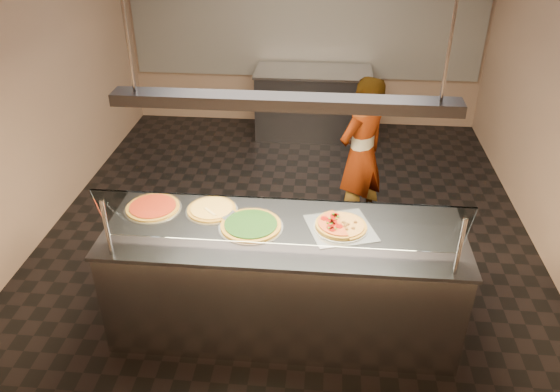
# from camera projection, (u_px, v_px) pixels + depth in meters

# --- Properties ---
(ground) EXTENTS (5.00, 6.00, 0.02)m
(ground) POSITION_uv_depth(u_px,v_px,m) (288.00, 233.00, 5.71)
(ground) COLOR black
(ground) RESTS_ON ground
(wall_back) EXTENTS (5.00, 0.02, 3.00)m
(wall_back) POSITION_uv_depth(u_px,v_px,m) (306.00, 20.00, 7.52)
(wall_back) COLOR #967860
(wall_back) RESTS_ON ground
(wall_front) EXTENTS (5.00, 0.02, 3.00)m
(wall_front) POSITION_uv_depth(u_px,v_px,m) (235.00, 339.00, 2.36)
(wall_front) COLOR #967860
(wall_front) RESTS_ON ground
(wall_left) EXTENTS (0.02, 6.00, 3.00)m
(wall_left) POSITION_uv_depth(u_px,v_px,m) (24.00, 87.00, 5.14)
(wall_left) COLOR #967860
(wall_left) RESTS_ON ground
(tile_band) EXTENTS (4.90, 0.02, 1.20)m
(tile_band) POSITION_uv_depth(u_px,v_px,m) (306.00, 35.00, 7.60)
(tile_band) COLOR silver
(tile_band) RESTS_ON wall_back
(serving_counter) EXTENTS (2.71, 0.94, 0.93)m
(serving_counter) POSITION_uv_depth(u_px,v_px,m) (284.00, 279.00, 4.33)
(serving_counter) COLOR #B7B7BC
(serving_counter) RESTS_ON ground
(sneeze_guard) EXTENTS (2.47, 0.18, 0.54)m
(sneeze_guard) POSITION_uv_depth(u_px,v_px,m) (280.00, 223.00, 3.64)
(sneeze_guard) COLOR #B7B7BC
(sneeze_guard) RESTS_ON serving_counter
(perforated_tray) EXTENTS (0.59, 0.59, 0.01)m
(perforated_tray) POSITION_uv_depth(u_px,v_px,m) (341.00, 227.00, 4.12)
(perforated_tray) COLOR silver
(perforated_tray) RESTS_ON serving_counter
(half_pizza_pepperoni) EXTENTS (0.30, 0.42, 0.05)m
(half_pizza_pepperoni) POSITION_uv_depth(u_px,v_px,m) (329.00, 223.00, 4.11)
(half_pizza_pepperoni) COLOR brown
(half_pizza_pepperoni) RESTS_ON perforated_tray
(half_pizza_sausage) EXTENTS (0.30, 0.42, 0.04)m
(half_pizza_sausage) POSITION_uv_depth(u_px,v_px,m) (353.00, 226.00, 4.10)
(half_pizza_sausage) COLOR brown
(half_pizza_sausage) RESTS_ON perforated_tray
(pizza_spinach) EXTENTS (0.49, 0.49, 0.03)m
(pizza_spinach) POSITION_uv_depth(u_px,v_px,m) (251.00, 225.00, 4.13)
(pizza_spinach) COLOR silver
(pizza_spinach) RESTS_ON serving_counter
(pizza_cheese) EXTENTS (0.41, 0.41, 0.03)m
(pizza_cheese) POSITION_uv_depth(u_px,v_px,m) (212.00, 209.00, 4.33)
(pizza_cheese) COLOR silver
(pizza_cheese) RESTS_ON serving_counter
(pizza_tomato) EXTENTS (0.45, 0.45, 0.03)m
(pizza_tomato) POSITION_uv_depth(u_px,v_px,m) (153.00, 207.00, 4.35)
(pizza_tomato) COLOR silver
(pizza_tomato) RESTS_ON serving_counter
(pizza_spatula) EXTENTS (0.28, 0.17, 0.02)m
(pizza_spatula) POSITION_uv_depth(u_px,v_px,m) (218.00, 213.00, 4.25)
(pizza_spatula) COLOR #B7B7BC
(pizza_spatula) RESTS_ON pizza_spinach
(prep_table) EXTENTS (1.59, 0.74, 0.93)m
(prep_table) POSITION_uv_depth(u_px,v_px,m) (313.00, 103.00, 7.64)
(prep_table) COLOR #3E3E43
(prep_table) RESTS_ON ground
(worker) EXTENTS (0.69, 0.69, 1.62)m
(worker) POSITION_uv_depth(u_px,v_px,m) (361.00, 155.00, 5.45)
(worker) COLOR #26242B
(worker) RESTS_ON ground
(heat_lamp_housing) EXTENTS (2.30, 0.18, 0.08)m
(heat_lamp_housing) POSITION_uv_depth(u_px,v_px,m) (284.00, 102.00, 3.57)
(heat_lamp_housing) COLOR #3E3E43
(heat_lamp_housing) RESTS_ON ceiling
(lamp_rod_left) EXTENTS (0.02, 0.02, 1.01)m
(lamp_rod_left) POSITION_uv_depth(u_px,v_px,m) (124.00, 13.00, 3.37)
(lamp_rod_left) COLOR #B7B7BC
(lamp_rod_left) RESTS_ON ceiling
(lamp_rod_right) EXTENTS (0.02, 0.02, 1.01)m
(lamp_rod_right) POSITION_uv_depth(u_px,v_px,m) (454.00, 20.00, 3.21)
(lamp_rod_right) COLOR #B7B7BC
(lamp_rod_right) RESTS_ON ceiling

